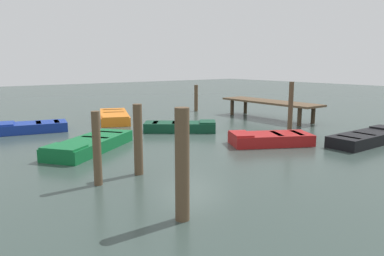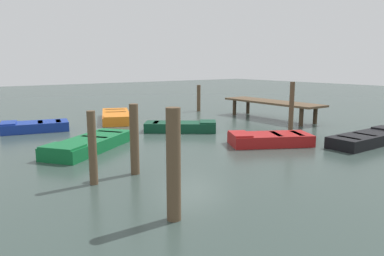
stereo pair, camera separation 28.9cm
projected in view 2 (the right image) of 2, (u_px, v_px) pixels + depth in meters
ground_plane at (192, 137)px, 14.60m from camera, size 80.00×80.00×0.00m
dock_segment at (272, 103)px, 19.05m from camera, size 5.77×1.58×0.95m
rowboat_red at (270, 139)px, 13.09m from camera, size 2.46×3.11×0.46m
rowboat_dark_green at (181, 127)px, 15.66m from camera, size 2.68×3.01×0.46m
rowboat_blue at (35, 126)px, 15.70m from camera, size 1.83×2.88×0.46m
rowboat_green at (89, 144)px, 12.31m from camera, size 3.21×3.75×0.46m
rowboat_black at (369, 138)px, 13.21m from camera, size 1.16×3.69×0.46m
rowboat_orange at (116, 116)px, 18.70m from camera, size 4.25×2.82×0.46m
mooring_piling_near_right at (199, 98)px, 22.24m from camera, size 0.22×0.22×1.60m
mooring_piling_far_right at (174, 165)px, 6.66m from camera, size 0.27×0.27×2.12m
mooring_piling_mid_left at (291, 108)px, 15.00m from camera, size 0.20×0.20×2.15m
mooring_piling_near_left at (134, 139)px, 9.52m from camera, size 0.23×0.23×1.86m
mooring_piling_mid_right at (92, 148)px, 8.70m from camera, size 0.20×0.20×1.79m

